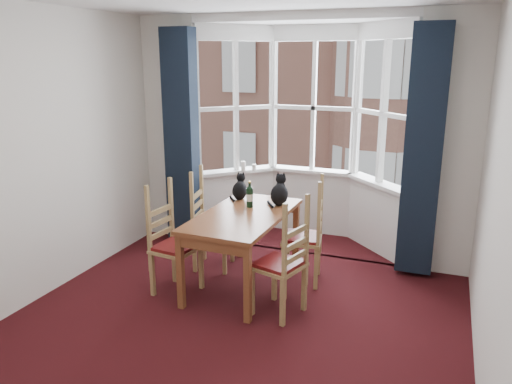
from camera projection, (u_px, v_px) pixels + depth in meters
The scene contains 20 objects.
floor at pixel (216, 345), 4.15m from camera, with size 4.50×4.50×0.00m, color black.
wall_left at pixel (11, 163), 4.47m from camera, with size 4.50×4.50×0.00m, color silver.
wall_right at pixel (503, 211), 3.08m from camera, with size 4.50×4.50×0.00m, color silver.
wall_back_pier_left at pixel (173, 131), 6.37m from camera, with size 0.70×0.12×2.80m, color silver.
wall_back_pier_right at pixel (448, 147), 5.23m from camera, with size 0.70×0.12×2.80m, color silver.
bay_window at pixel (308, 132), 6.25m from camera, with size 2.76×0.94×2.80m.
curtain_left at pixel (182, 138), 6.14m from camera, with size 0.38×0.22×2.60m, color black.
curtain_right at pixel (423, 153), 5.16m from camera, with size 0.38×0.22×2.60m, color black.
dining_table at pixel (243, 222), 5.07m from camera, with size 0.83×1.49×0.78m.
chair_left_near at pixel (169, 247), 5.01m from camera, with size 0.45×0.47×0.92m.
chair_left_far at pixel (206, 227), 5.59m from camera, with size 0.47×0.48×0.92m.
chair_right_near at pixel (287, 268), 4.51m from camera, with size 0.50×0.51×0.92m.
chair_right_far at pixel (311, 239), 5.21m from camera, with size 0.47×0.48×0.92m.
cat_left at pixel (240, 189), 5.52m from camera, with size 0.20×0.25×0.31m.
cat_right at pixel (280, 193), 5.31m from camera, with size 0.21×0.28×0.35m.
wine_bottle at pixel (250, 196), 5.23m from camera, with size 0.07×0.07×0.28m.
candle_tall at pixel (243, 166), 6.52m from camera, with size 0.06×0.06×0.12m, color white.
candle_short at pixel (254, 168), 6.51m from camera, with size 0.06×0.06×0.09m, color white.
street at pixel (417, 179), 34.76m from camera, with size 80.00×80.00×0.00m, color #333335.
tenement_building at pixel (399, 78), 16.33m from camera, with size 18.40×7.80×15.20m.
Camera 1 is at (1.63, -3.29, 2.33)m, focal length 35.00 mm.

